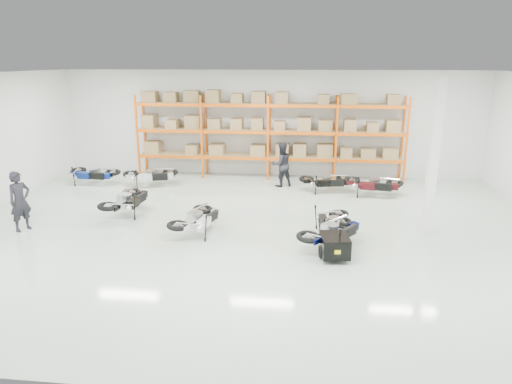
# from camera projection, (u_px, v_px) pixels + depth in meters

# --- Properties ---
(room) EXTENTS (18.00, 18.00, 18.00)m
(room) POSITION_uv_depth(u_px,v_px,m) (250.00, 156.00, 13.01)
(room) COLOR #ACBFB0
(room) RESTS_ON ground
(pallet_rack) EXTENTS (11.28, 0.98, 3.62)m
(pallet_rack) POSITION_uv_depth(u_px,v_px,m) (269.00, 125.00, 19.17)
(pallet_rack) COLOR #DA550B
(pallet_rack) RESTS_ON ground
(structural_column) EXTENTS (0.25, 0.25, 4.50)m
(structural_column) POSITION_uv_depth(u_px,v_px,m) (434.00, 157.00, 12.94)
(structural_column) COLOR white
(structural_column) RESTS_ON ground
(moto_blue_centre) EXTENTS (1.87, 2.09, 1.23)m
(moto_blue_centre) POSITION_uv_depth(u_px,v_px,m) (333.00, 227.00, 12.22)
(moto_blue_centre) COLOR #060B45
(moto_blue_centre) RESTS_ON ground
(moto_silver_left) EXTENTS (1.34, 2.01, 1.20)m
(moto_silver_left) POSITION_uv_depth(u_px,v_px,m) (198.00, 215.00, 13.27)
(moto_silver_left) COLOR silver
(moto_silver_left) RESTS_ON ground
(moto_black_far_left) EXTENTS (1.15, 2.02, 1.25)m
(moto_black_far_left) POSITION_uv_depth(u_px,v_px,m) (127.00, 197.00, 14.94)
(moto_black_far_left) COLOR black
(moto_black_far_left) RESTS_ON ground
(moto_touring_right) EXTENTS (0.97, 1.77, 1.11)m
(moto_touring_right) POSITION_uv_depth(u_px,v_px,m) (332.00, 218.00, 13.08)
(moto_touring_right) COLOR black
(moto_touring_right) RESTS_ON ground
(trailer) EXTENTS (0.79, 1.48, 0.61)m
(trailer) POSITION_uv_depth(u_px,v_px,m) (334.00, 245.00, 11.60)
(trailer) COLOR black
(trailer) RESTS_ON ground
(moto_back_a) EXTENTS (1.98, 1.14, 1.22)m
(moto_back_a) POSITION_uv_depth(u_px,v_px,m) (92.00, 170.00, 18.54)
(moto_back_a) COLOR navy
(moto_back_a) RESTS_ON ground
(moto_back_b) EXTENTS (2.07, 1.45, 1.22)m
(moto_back_b) POSITION_uv_depth(u_px,v_px,m) (150.00, 172.00, 18.27)
(moto_back_b) COLOR silver
(moto_back_b) RESTS_ON ground
(moto_back_c) EXTENTS (1.87, 1.14, 1.13)m
(moto_back_c) POSITION_uv_depth(u_px,v_px,m) (326.00, 178.00, 17.52)
(moto_back_c) COLOR black
(moto_back_c) RESTS_ON ground
(moto_back_d) EXTENTS (2.00, 1.19, 1.22)m
(moto_back_d) POSITION_uv_depth(u_px,v_px,m) (373.00, 181.00, 16.97)
(moto_back_d) COLOR #3E0C11
(moto_back_d) RESTS_ON ground
(person_left) EXTENTS (0.68, 0.78, 1.80)m
(person_left) POSITION_uv_depth(u_px,v_px,m) (20.00, 201.00, 13.42)
(person_left) COLOR black
(person_left) RESTS_ON ground
(person_back) EXTENTS (1.08, 1.00, 1.78)m
(person_back) POSITION_uv_depth(u_px,v_px,m) (281.00, 164.00, 18.16)
(person_back) COLOR black
(person_back) RESTS_ON ground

